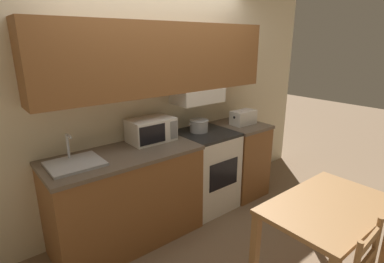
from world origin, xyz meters
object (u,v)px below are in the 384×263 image
Objects in this scene: cooking_pot at (199,125)px; toaster at (243,117)px; microwave at (151,130)px; stove_range at (205,170)px; sink_basin at (75,163)px; dining_table at (328,219)px.

toaster is at bearing -9.40° from cooking_pot.
stove_range is at bearing -11.26° from microwave.
toaster is at bearing -0.79° from sink_basin.
microwave is at bearing 168.74° from stove_range.
cooking_pot is 0.60m from microwave.
stove_range is 1.56m from sink_basin.
stove_range is 1.58m from dining_table.
dining_table is (-0.74, -1.53, -0.37)m from toaster.
cooking_pot is at bearing 121.74° from stove_range.
microwave reaches higher than dining_table.
microwave is at bearing 172.45° from toaster.
stove_range is at bearing 176.54° from toaster.
stove_range reaches higher than dining_table.
sink_basin reaches higher than stove_range.
toaster is (1.24, -0.16, -0.03)m from microwave.
microwave is 1.25m from toaster.
dining_table is at bearing -93.58° from cooking_pot.
dining_table is (0.50, -1.69, -0.40)m from microwave.
sink_basin is (-1.48, -0.01, 0.48)m from stove_range.
toaster reaches higher than cooking_pot.
cooking_pot is 1.44m from sink_basin.
stove_range is at bearing -58.26° from cooking_pot.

